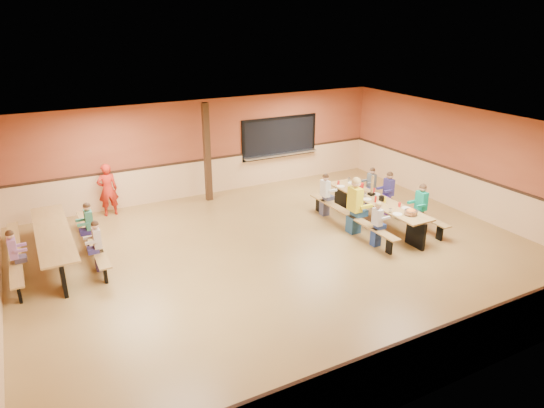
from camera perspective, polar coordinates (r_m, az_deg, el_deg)
ground at (r=11.62m, az=1.42°, el=-6.05°), size 12.00×12.00×0.00m
room_envelope at (r=11.33m, az=1.46°, el=-2.94°), size 12.04×10.04×3.02m
kitchen_pass_through at (r=16.39m, az=0.91°, el=7.64°), size 2.78×0.28×1.38m
structural_post at (r=14.76m, az=-7.64°, el=5.99°), size 0.18×0.18×3.00m
cafeteria_table_main at (r=13.39m, az=12.10°, el=-0.29°), size 1.91×3.70×0.74m
cafeteria_table_second at (r=12.22m, az=-24.27°, el=-3.89°), size 1.91×3.70×0.74m
seated_child_white_left at (r=12.14m, az=12.22°, el=-2.35°), size 0.34×0.27×1.14m
seated_adult_yellow at (r=12.72m, az=9.70°, el=-0.22°), size 0.51×0.41×1.49m
seated_child_grey_left at (r=13.80m, az=6.25°, el=1.07°), size 0.37×0.30×1.21m
seated_child_teal_right at (r=13.33m, az=17.09°, el=-0.39°), size 0.39×0.32×1.26m
seated_child_navy_right at (r=14.20m, az=13.52°, el=1.23°), size 0.38×0.31×1.24m
seated_child_char_right at (r=14.75m, az=11.58°, el=1.98°), size 0.34×0.28×1.16m
seated_child_purple_sec at (r=11.64m, az=-28.06°, el=-5.48°), size 0.35×0.29×1.17m
seated_child_green_sec at (r=12.43m, az=-20.65°, el=-2.55°), size 0.37×0.30×1.21m
seated_child_tan_sec at (r=11.41m, az=-19.80°, el=-4.67°), size 0.35×0.28×1.17m
standing_woman at (r=14.42m, az=-18.77°, el=1.59°), size 0.57×0.39×1.53m
punch_pitcher at (r=13.84m, az=10.41°, el=1.98°), size 0.16×0.16×0.22m
chip_bowl at (r=12.44m, az=16.05°, el=-0.91°), size 0.32×0.32×0.15m
napkin_dispenser at (r=13.21m, az=12.81°, el=0.64°), size 0.10×0.14×0.13m
condiment_mustard at (r=13.07m, az=13.17°, el=0.48°), size 0.06×0.06×0.17m
condiment_ketchup at (r=13.06m, az=12.08°, el=0.56°), size 0.06×0.06×0.17m
table_paddle at (r=13.55m, az=11.66°, el=1.59°), size 0.16×0.16×0.56m
place_settings at (r=13.30m, az=12.18°, el=0.79°), size 0.65×3.30×0.11m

